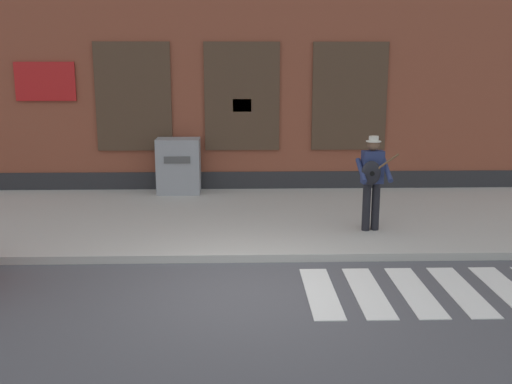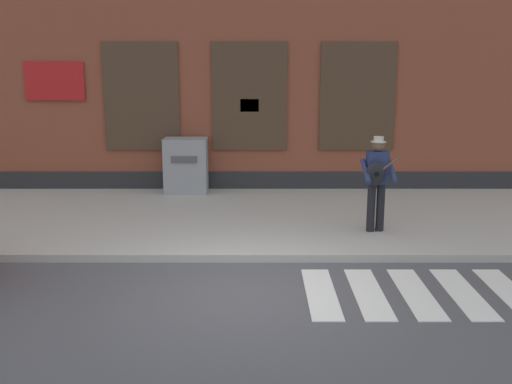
% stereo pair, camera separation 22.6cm
% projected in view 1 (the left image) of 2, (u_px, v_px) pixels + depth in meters
% --- Properties ---
extents(ground_plane, '(160.00, 160.00, 0.00)m').
position_uv_depth(ground_plane, '(245.00, 291.00, 8.54)').
color(ground_plane, '#4C4C51').
extents(sidewalk, '(28.00, 5.09, 0.13)m').
position_uv_depth(sidewalk, '(243.00, 218.00, 12.19)').
color(sidewalk, '#ADAAA3').
rests_on(sidewalk, ground).
extents(building_backdrop, '(28.00, 4.06, 9.49)m').
position_uv_depth(building_backdrop, '(241.00, 0.00, 15.60)').
color(building_backdrop, brown).
rests_on(building_backdrop, ground).
extents(crosswalk, '(5.78, 1.90, 0.01)m').
position_uv_depth(crosswalk, '(507.00, 290.00, 8.55)').
color(crosswalk, silver).
rests_on(crosswalk, ground).
extents(busker, '(0.73, 0.56, 1.75)m').
position_uv_depth(busker, '(372.00, 178.00, 10.87)').
color(busker, black).
rests_on(busker, sidewalk).
extents(utility_box, '(1.00, 0.63, 1.29)m').
position_uv_depth(utility_box, '(179.00, 166.00, 14.03)').
color(utility_box, gray).
rests_on(utility_box, sidewalk).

